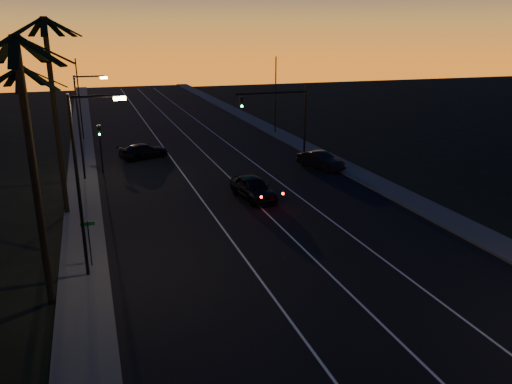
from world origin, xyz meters
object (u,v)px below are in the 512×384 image
object	(u,v)px
signal_mast	(282,109)
cross_car	(144,151)
right_car	(321,160)
lead_car	(253,188)

from	to	relation	value
signal_mast	cross_car	bearing A→B (deg)	161.38
right_car	lead_car	bearing A→B (deg)	-143.77
lead_car	cross_car	xyz separation A→B (m)	(-6.12, 15.14, -0.13)
signal_mast	right_car	bearing A→B (deg)	-68.59
signal_mast	right_car	distance (m)	6.50
signal_mast	lead_car	bearing A→B (deg)	-120.86
right_car	cross_car	distance (m)	17.06
cross_car	right_car	bearing A→B (deg)	-31.88
signal_mast	lead_car	world-z (taller)	signal_mast
signal_mast	cross_car	xyz separation A→B (m)	(-12.62, 4.25, -4.07)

